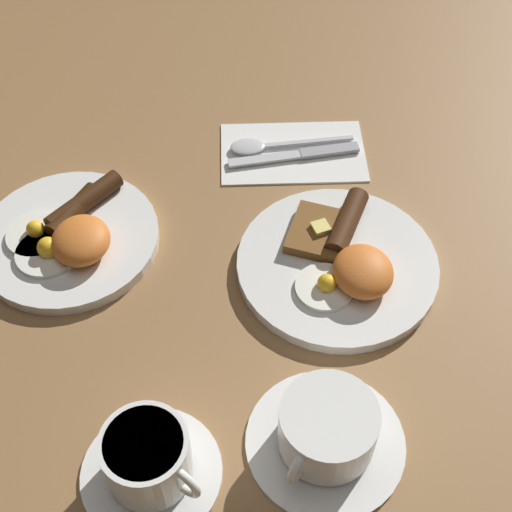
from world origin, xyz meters
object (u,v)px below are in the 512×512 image
Objects in this scene: breakfast_plate_near at (340,262)px; teacup_far at (149,461)px; spoon at (261,146)px; teacup_near at (327,431)px; knife at (302,154)px; breakfast_plate_far at (70,236)px.

breakfast_plate_near is 0.33m from teacup_far.
teacup_near is at bearing 90.35° from spoon.
breakfast_plate_near reaches higher than knife.
knife is at bearing 156.67° from spoon.
teacup_near is (-0.22, 0.05, 0.01)m from breakfast_plate_near.
teacup_near is at bearing -135.62° from breakfast_plate_far.
teacup_near is at bearing 168.08° from breakfast_plate_near.
spoon is (0.44, 0.03, -0.02)m from teacup_near.
breakfast_plate_far is 0.29m from spoon.
spoon is at bearing -26.18° from knife.
breakfast_plate_far reaches higher than knife.
breakfast_plate_near is 1.49× the size of teacup_near.
breakfast_plate_far is 1.59× the size of teacup_far.
breakfast_plate_far is at bearing 79.00° from breakfast_plate_near.
teacup_near reaches higher than spoon.
breakfast_plate_near is at bearing 106.15° from spoon.
spoon is at bearing 4.19° from teacup_near.
knife is 1.05× the size of spoon.
teacup_far is at bearing 69.09° from spoon.
breakfast_plate_far is at bearing 17.26° from knife.
breakfast_plate_near is 1.09× the size of breakfast_plate_far.
teacup_near is 0.42m from knife.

